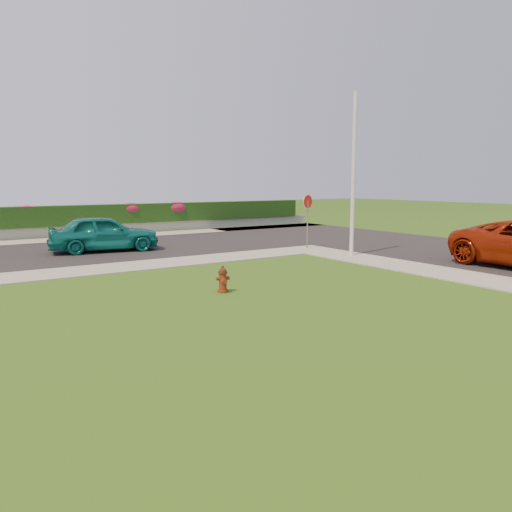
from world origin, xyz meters
TOP-DOWN VIEW (x-y plane):
  - ground at (0.00, 0.00)m, footprint 120.00×120.00m
  - street_right at (12.00, 4.00)m, footprint 8.00×32.00m
  - curb_corner at (7.00, 9.00)m, footprint 2.00×2.00m
  - sidewalk_beyond at (-1.00, 19.00)m, footprint 34.00×2.00m
  - retaining_wall at (-1.00, 20.50)m, footprint 34.00×0.40m
  - hedge at (-1.00, 20.60)m, footprint 32.00×0.90m
  - fire_hydrant at (-0.42, 3.65)m, footprint 0.38×0.36m
  - sedan_teal at (-0.71, 13.31)m, footprint 4.76×2.51m
  - utility_pole at (7.25, 6.61)m, footprint 0.16×0.16m
  - stop_sign at (7.13, 9.27)m, footprint 0.65×0.17m
  - flower_clump_d at (-2.52, 20.50)m, footprint 1.09×0.70m
  - flower_clump_e at (3.06, 20.50)m, footprint 1.33×0.86m
  - flower_clump_f at (5.94, 20.50)m, footprint 1.48×0.95m

SIDE VIEW (x-z plane):
  - ground at x=0.00m, z-range 0.00..0.00m
  - street_right at x=12.00m, z-range 0.00..0.04m
  - curb_corner at x=7.00m, z-range 0.00..0.04m
  - sidewalk_beyond at x=-1.00m, z-range 0.00..0.04m
  - retaining_wall at x=-1.00m, z-range 0.00..0.60m
  - fire_hydrant at x=-0.42m, z-range -0.02..0.71m
  - sedan_teal at x=-0.71m, z-range 0.04..1.58m
  - hedge at x=-1.00m, z-range 0.60..1.70m
  - flower_clump_f at x=5.94m, z-range 1.04..1.78m
  - flower_clump_e at x=3.06m, z-range 1.10..1.77m
  - flower_clump_d at x=-2.52m, z-range 1.21..1.76m
  - stop_sign at x=7.13m, z-range 0.58..3.03m
  - utility_pole at x=7.25m, z-range 0.00..6.44m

